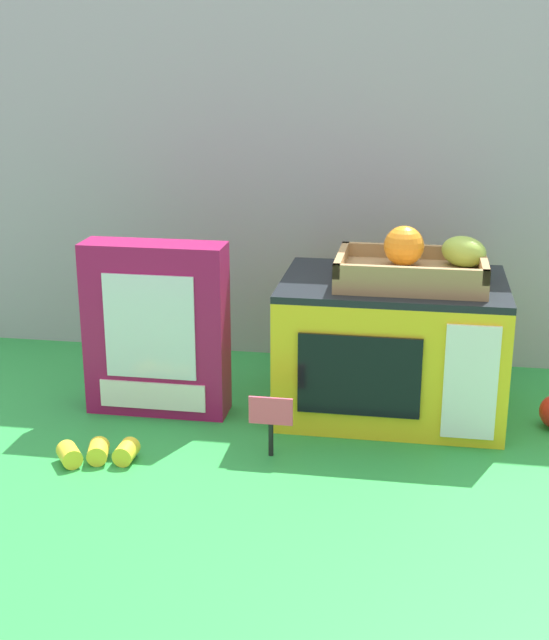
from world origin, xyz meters
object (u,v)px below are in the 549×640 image
Objects in this scene: food_groups_crate at (416,267)px; loose_toy_banana at (98,453)px; toy_microwave at (391,346)px; price_sign at (271,417)px; cookie_set_box at (156,329)px.

food_groups_crate is 2.05× the size of loose_toy_banana.
loose_toy_banana is (-0.44, -0.29, -0.10)m from toy_microwave.
food_groups_crate reaches higher than price_sign.
cookie_set_box reaches higher than price_sign.
cookie_set_box reaches higher than loose_toy_banana.
cookie_set_box is at bearing 147.14° from price_sign.
loose_toy_banana is (-0.48, -0.27, -0.25)m from food_groups_crate.
food_groups_crate is (0.04, -0.01, 0.15)m from toy_microwave.
toy_microwave reaches higher than price_sign.
price_sign is (0.23, -0.15, -0.09)m from cookie_set_box.
food_groups_crate is 0.61m from loose_toy_banana.
food_groups_crate is at bearing -19.59° from toy_microwave.
food_groups_crate is 2.59× the size of price_sign.
price_sign is (-0.18, -0.22, -0.05)m from toy_microwave.
loose_toy_banana is at bearing -99.39° from cookie_set_box.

